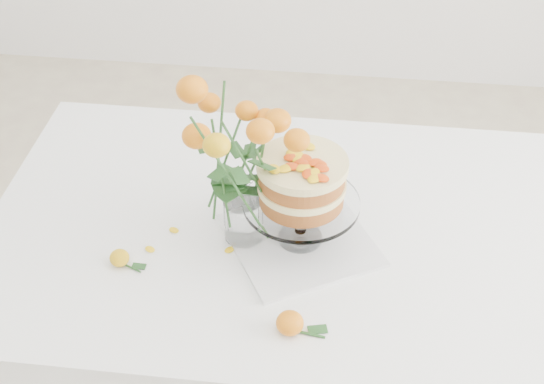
{
  "coord_description": "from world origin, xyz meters",
  "views": [
    {
      "loc": [
        0.12,
        -1.32,
        1.95
      ],
      "look_at": [
        -0.03,
        -0.05,
        0.9
      ],
      "focal_mm": 50.0,
      "sensor_mm": 36.0,
      "label": 1
    }
  ],
  "objects": [
    {
      "name": "stray_petal_d",
      "position": [
        -0.26,
        -0.05,
        0.76
      ],
      "size": [
        0.03,
        0.02,
        0.0
      ],
      "primitive_type": "ellipsoid",
      "color": "yellow",
      "rests_on": "table"
    },
    {
      "name": "rose_vase",
      "position": [
        -0.09,
        -0.06,
        1.02
      ],
      "size": [
        0.36,
        0.36,
        0.45
      ],
      "rotation": [
        0.0,
        0.0,
        0.3
      ],
      "color": "white",
      "rests_on": "table"
    },
    {
      "name": "stray_petal_e",
      "position": [
        -0.3,
        -0.12,
        0.76
      ],
      "size": [
        0.03,
        0.02,
        0.0
      ],
      "primitive_type": "ellipsoid",
      "color": "yellow",
      "rests_on": "table"
    },
    {
      "name": "cake_stand",
      "position": [
        0.04,
        -0.05,
        0.92
      ],
      "size": [
        0.26,
        0.26,
        0.23
      ],
      "rotation": [
        0.0,
        0.0,
        -0.14
      ],
      "color": "white",
      "rests_on": "napkin"
    },
    {
      "name": "stray_petal_a",
      "position": [
        -0.12,
        -0.1,
        0.76
      ],
      "size": [
        0.03,
        0.02,
        0.0
      ],
      "primitive_type": "ellipsoid",
      "color": "yellow",
      "rests_on": "table"
    },
    {
      "name": "table",
      "position": [
        0.0,
        0.0,
        0.67
      ],
      "size": [
        1.43,
        0.93,
        0.76
      ],
      "color": "#A47C5F",
      "rests_on": "ground"
    },
    {
      "name": "stray_petal_c",
      "position": [
        0.02,
        -0.18,
        0.76
      ],
      "size": [
        0.03,
        0.02,
        0.0
      ],
      "primitive_type": "ellipsoid",
      "color": "yellow",
      "rests_on": "table"
    },
    {
      "name": "loose_rose_near",
      "position": [
        -0.35,
        -0.17,
        0.77
      ],
      "size": [
        0.08,
        0.05,
        0.04
      ],
      "rotation": [
        0.0,
        0.0,
        -0.42
      ],
      "color": "orange",
      "rests_on": "table"
    },
    {
      "name": "napkin",
      "position": [
        0.04,
        -0.05,
        0.76
      ],
      "size": [
        0.41,
        0.41,
        0.01
      ],
      "primitive_type": "cube",
      "rotation": [
        0.0,
        0.0,
        0.51
      ],
      "color": "silver",
      "rests_on": "table"
    },
    {
      "name": "loose_rose_far",
      "position": [
        0.04,
        -0.32,
        0.78
      ],
      "size": [
        0.1,
        0.06,
        0.05
      ],
      "rotation": [
        0.0,
        0.0,
        -0.16
      ],
      "color": "orange",
      "rests_on": "table"
    },
    {
      "name": "stray_petal_b",
      "position": [
        -0.02,
        -0.14,
        0.76
      ],
      "size": [
        0.03,
        0.02,
        0.0
      ],
      "primitive_type": "ellipsoid",
      "color": "yellow",
      "rests_on": "table"
    }
  ]
}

